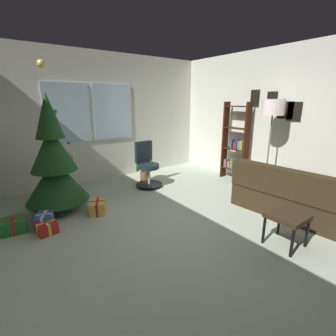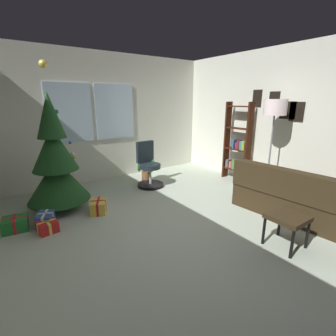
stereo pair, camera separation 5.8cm
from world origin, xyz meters
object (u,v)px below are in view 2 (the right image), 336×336
Objects in this scene: couch at (315,201)px; potted_plant at (147,169)px; gift_box_gold at (99,206)px; footstool at (287,220)px; gift_box_red at (47,226)px; gift_box_blue at (46,219)px; floor_lamp at (275,113)px; bookshelf at (237,147)px; gift_box_green at (15,224)px; office_chair at (149,169)px; holiday_tree at (56,163)px.

couch is 3.43× the size of potted_plant.
footstool is at bearing -55.62° from gift_box_gold.
gift_box_red is 0.51× the size of potted_plant.
gift_box_blue is 4.20m from floor_lamp.
bookshelf reaches higher than gift_box_blue.
footstool is 1.15× the size of gift_box_blue.
footstool reaches higher than gift_box_green.
bookshelf is at bearing 75.64° from couch.
gift_box_red is at bearing 150.57° from couch.
office_chair reaches higher than gift_box_green.
floor_lamp is (1.58, -1.79, 1.20)m from office_chair.
gift_box_gold reaches higher than gift_box_green.
bookshelf is 2.86× the size of potted_plant.
bookshelf reaches higher than couch.
floor_lamp reaches higher than potted_plant.
bookshelf is 2.11m from potted_plant.
gift_box_green is at bearing 140.85° from gift_box_red.
floor_lamp reaches higher than office_chair.
holiday_tree is 1.31× the size of floor_lamp.
gift_box_gold is at bearing 124.38° from footstool.
bookshelf is at bearing -2.95° from gift_box_blue.
gift_box_gold is 0.43× the size of office_chair.
office_chair is 0.32m from potted_plant.
footstool is 2.72m from bookshelf.
gift_box_green is at bearing -168.58° from office_chair.
holiday_tree is 3.85× the size of potted_plant.
couch is 2.10m from bookshelf.
floor_lamp is at bearing -26.44° from holiday_tree.
gift_box_green is (-2.77, 2.45, -0.27)m from footstool.
footstool is 3.71m from gift_box_green.
gift_box_blue is at bearing 135.47° from footstool.
bookshelf is (3.68, -0.72, -0.02)m from holiday_tree.
gift_box_gold is at bearing -1.77° from gift_box_blue.
gift_box_red is at bearing 165.40° from floor_lamp.
couch reaches higher than gift_box_green.
footstool is 0.45× the size of office_chair.
gift_box_blue is (-3.50, 2.19, -0.19)m from couch.
gift_box_green is at bearing 149.56° from couch.
office_chair is at bearing 24.94° from gift_box_gold.
gift_box_blue is 0.21× the size of floor_lamp.
couch is at bearing -40.43° from holiday_tree.
gift_box_red is 0.18× the size of bookshelf.
gift_box_gold is (-2.70, 2.16, -0.18)m from couch.
potted_plant is (2.65, 0.80, 0.19)m from gift_box_green.
floor_lamp reaches higher than gift_box_blue.
gift_box_blue is at bearing -122.01° from holiday_tree.
gift_box_gold is 1.11× the size of gift_box_blue.
floor_lamp is at bearing 76.38° from couch.
floor_lamp is 2.94× the size of potted_plant.
gift_box_red is 0.83× the size of gift_box_blue.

